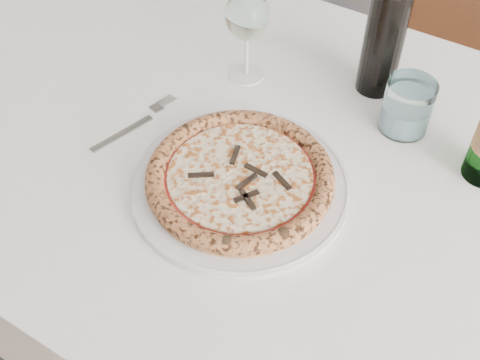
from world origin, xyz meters
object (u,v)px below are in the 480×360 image
Objects in this scene: tumbler at (406,109)px; wine_bottle at (386,31)px; chair_far at (434,42)px; wine_glass at (247,18)px; plate at (240,185)px; pizza at (240,177)px; dining_table at (275,185)px.

wine_bottle reaches higher than tumbler.
wine_glass is at bearing -101.17° from chair_far.
wine_bottle is (0.08, -0.53, 0.35)m from chair_far.
chair_far is 0.91m from plate.
pizza reaches higher than plate.
tumbler is at bearing 54.89° from dining_table.
plate is 0.37m from wine_bottle.
plate is (0.04, -0.88, 0.23)m from chair_far.
wine_glass is at bearing 126.04° from plate.
pizza is (0.04, -0.88, 0.25)m from chair_far.
plate is at bearing -96.27° from wine_bottle.
tumbler is at bearing -73.90° from chair_far.
dining_table is at bearing -37.89° from wine_glass.
chair_far is at bearing 92.62° from plate.
tumbler reaches higher than dining_table.
pizza is at bearing -87.38° from chair_far.
wine_bottle reaches higher than pizza.
wine_glass is 0.24m from wine_bottle.
dining_table is at bearing 90.00° from pizza.
pizza is (-0.00, -0.10, 0.11)m from dining_table.
plate is 0.02m from pizza.
wine_glass is at bearing 126.04° from pizza.
plate is at bearing -87.38° from chair_far.
tumbler reaches higher than plate.
chair_far is at bearing 78.83° from wine_glass.
pizza is (-0.00, -0.00, 0.02)m from plate.
chair_far is 3.26× the size of wine_bottle.
dining_table is at bearing -87.04° from chair_far.
wine_bottle is at bearing 83.73° from pizza.
tumbler is at bearing 65.45° from pizza.
chair_far reaches higher than tumbler.
pizza is 3.12× the size of tumbler.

